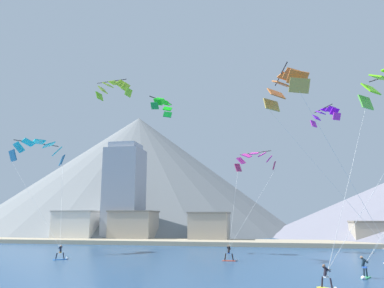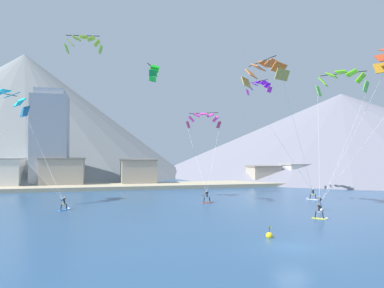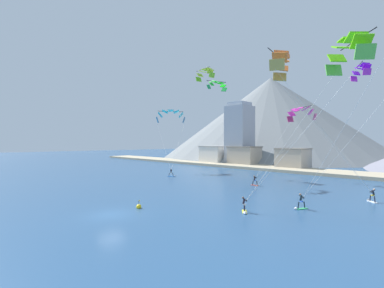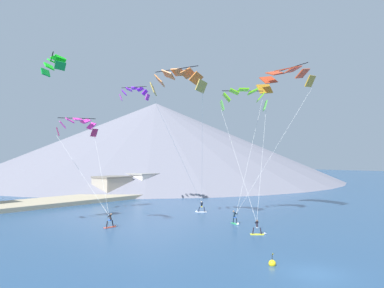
{
  "view_description": "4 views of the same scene",
  "coord_description": "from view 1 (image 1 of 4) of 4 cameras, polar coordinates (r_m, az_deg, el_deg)",
  "views": [
    {
      "loc": [
        5.17,
        -16.89,
        4.58
      ],
      "look_at": [
        -1.38,
        15.44,
        11.09
      ],
      "focal_mm": 35.0,
      "sensor_mm": 36.0,
      "label": 1
    },
    {
      "loc": [
        -13.52,
        -24.9,
        6.84
      ],
      "look_at": [
        -3.93,
        14.44,
        7.85
      ],
      "focal_mm": 35.0,
      "sensor_mm": 36.0,
      "label": 2
    },
    {
      "loc": [
        23.49,
        -12.06,
        7.09
      ],
      "look_at": [
        -3.04,
        14.13,
        6.88
      ],
      "focal_mm": 24.0,
      "sensor_mm": 36.0,
      "label": 3
    },
    {
      "loc": [
        -25.66,
        -11.15,
        8.3
      ],
      "look_at": [
        1.3,
        12.7,
        9.47
      ],
      "focal_mm": 35.0,
      "sensor_mm": 36.0,
      "label": 4
    }
  ],
  "objects": [
    {
      "name": "mountain_peak_west_ridge",
      "position": [
        125.15,
        -8.31,
        -4.47
      ],
      "size": [
        101.12,
        101.12,
        37.84
      ],
      "color": "gray",
      "rests_on": "ground"
    },
    {
      "name": "parafoil_kite_distant_low_drift",
      "position": [
        55.18,
        19.63,
        4.3
      ],
      "size": [
        3.65,
        4.55,
        2.25
      ],
      "color": "#BD2EC4"
    },
    {
      "name": "shore_building_quay_west",
      "position": [
        72.19,
        2.72,
        -12.55
      ],
      "size": [
        7.41,
        7.26,
        5.63
      ],
      "color": "#A89E8E",
      "rests_on": "ground"
    },
    {
      "name": "kitesurfer_near_lead",
      "position": [
        45.88,
        -19.18,
        -15.72
      ],
      "size": [
        1.49,
        1.53,
        1.68
      ],
      "color": "#337FDB",
      "rests_on": "ground"
    },
    {
      "name": "highrise_tower",
      "position": [
        78.12,
        -10.27,
        -7.25
      ],
      "size": [
        7.0,
        7.0,
        19.75
      ],
      "color": "#999EA8",
      "rests_on": "ground"
    },
    {
      "name": "parafoil_kite_distant_mid_solo",
      "position": [
        55.59,
        -11.81,
        8.38
      ],
      "size": [
        5.43,
        2.27,
        2.35
      ],
      "color": "#68C123"
    },
    {
      "name": "shore_building_old_town",
      "position": [
        80.36,
        -16.94,
        -11.83
      ],
      "size": [
        8.66,
        7.25,
        5.96
      ],
      "color": "silver",
      "rests_on": "ground"
    },
    {
      "name": "parafoil_kite_far_right",
      "position": [
        54.07,
        9.54,
        -2.38
      ],
      "size": [
        5.94,
        13.12,
        12.51
      ],
      "color": "#AE2C64"
    },
    {
      "name": "parafoil_kite_distant_high_outer",
      "position": [
        44.83,
        -4.47,
        5.94
      ],
      "size": [
        1.89,
        4.61,
        1.77
      ],
      "color": "#139236"
    },
    {
      "name": "parafoil_kite_far_left",
      "position": [
        39.67,
        14.23,
        8.52
      ],
      "size": [
        11.78,
        7.46,
        17.7
      ],
      "color": "gold"
    },
    {
      "name": "shore_building_promenade_mid",
      "position": [
        72.9,
        25.74,
        -12.09
      ],
      "size": [
        6.71,
        5.77,
        4.06
      ],
      "color": "#A89E8E",
      "rests_on": "ground"
    },
    {
      "name": "shoreline_strip",
      "position": [
        67.41,
        7.27,
        -14.68
      ],
      "size": [
        180.0,
        10.0,
        0.7
      ],
      "primitive_type": "cube",
      "color": "tan",
      "rests_on": "ground"
    },
    {
      "name": "parafoil_kite_near_lead",
      "position": [
        56.84,
        -22.35,
        -0.75
      ],
      "size": [
        11.18,
        10.27,
        14.1
      ],
      "color": "#185E8D"
    },
    {
      "name": "kitesurfer_near_trail",
      "position": [
        33.1,
        24.76,
        -17.28
      ],
      "size": [
        1.12,
        1.74,
        1.72
      ],
      "color": "#33B266",
      "rests_on": "ground"
    },
    {
      "name": "kitesurfer_far_right",
      "position": [
        42.23,
        5.93,
        -16.61
      ],
      "size": [
        1.75,
        0.63,
        1.76
      ],
      "color": "#E54C33",
      "rests_on": "ground"
    },
    {
      "name": "shore_building_quay_east",
      "position": [
        75.97,
        -8.9,
        -12.24
      ],
      "size": [
        8.63,
        7.02,
        5.93
      ],
      "color": "#A89E8E",
      "rests_on": "ground"
    },
    {
      "name": "kitesurfer_mid_center",
      "position": [
        27.31,
        20.16,
        -19.22
      ],
      "size": [
        1.36,
        1.63,
        1.66
      ],
      "color": "yellow",
      "rests_on": "ground"
    }
  ]
}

